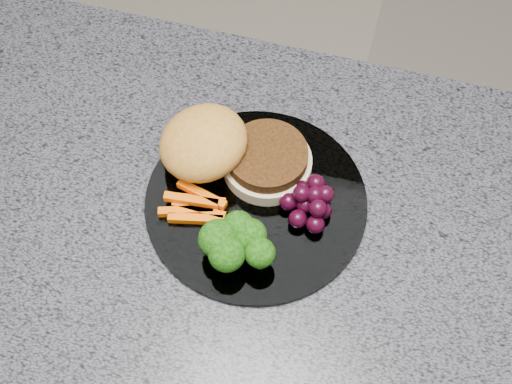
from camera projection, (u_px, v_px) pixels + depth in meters
island_cabinet at (280, 374)px, 1.21m from camera, size 1.20×0.60×0.86m
countertop at (291, 262)px, 0.82m from camera, size 1.20×0.60×0.04m
plate at (256, 202)px, 0.83m from camera, size 0.26×0.26×0.01m
burger at (226, 151)px, 0.84m from camera, size 0.20×0.13×0.06m
carrot_sticks at (195, 206)px, 0.82m from camera, size 0.08×0.05×0.02m
broccoli at (235, 242)px, 0.77m from camera, size 0.09×0.07×0.05m
grape_bunch at (311, 202)px, 0.81m from camera, size 0.06×0.06×0.04m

